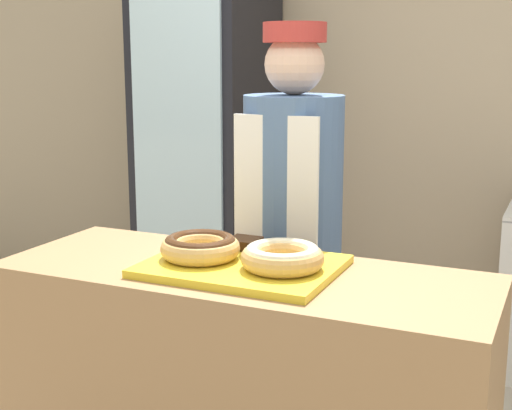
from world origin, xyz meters
TOP-DOWN VIEW (x-y plane):
  - wall_back at (0.00, 2.13)m, footprint 8.00×0.06m
  - display_counter at (0.00, 0.00)m, footprint 1.49×0.56m
  - serving_tray at (0.00, 0.00)m, footprint 0.56×0.43m
  - donut_chocolate_glaze at (-0.13, -0.01)m, footprint 0.24×0.24m
  - donut_light_glaze at (0.13, -0.01)m, footprint 0.24×0.24m
  - brownie_back_left at (-0.06, 0.15)m, footprint 0.10×0.10m
  - brownie_back_right at (0.06, 0.15)m, footprint 0.10×0.10m
  - baker_person at (-0.05, 0.53)m, footprint 0.36×0.36m
  - beverage_fridge at (-1.04, 1.73)m, footprint 0.64×0.68m

SIDE VIEW (x-z plane):
  - display_counter at x=0.00m, z-range 0.00..0.89m
  - baker_person at x=-0.05m, z-range 0.05..1.67m
  - serving_tray at x=0.00m, z-range 0.89..0.91m
  - brownie_back_left at x=-0.06m, z-range 0.91..0.94m
  - brownie_back_right at x=0.06m, z-range 0.91..0.94m
  - donut_chocolate_glaze at x=-0.13m, z-range 0.91..0.98m
  - donut_light_glaze at x=0.13m, z-range 0.91..0.98m
  - beverage_fridge at x=-1.04m, z-range 0.00..1.98m
  - wall_back at x=0.00m, z-range 0.00..2.70m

